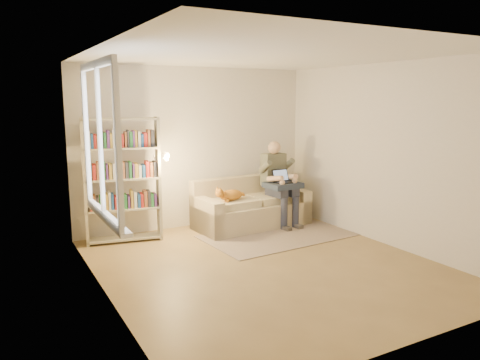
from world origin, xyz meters
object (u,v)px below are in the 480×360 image
bookshelf (122,174)px  laptop (282,179)px  person (278,179)px  sofa (250,209)px  cat (231,195)px

bookshelf → laptop: bearing=0.9°
person → laptop: person is taller
sofa → bookshelf: bearing=172.4°
cat → laptop: laptop is taller
cat → bookshelf: 1.70m
laptop → bookshelf: bookshelf is taller
person → bookshelf: bearing=170.4°
laptop → person: bearing=85.4°
sofa → laptop: bearing=-31.9°
person → bookshelf: size_ratio=0.76×
laptop → cat: bearing=170.2°
laptop → sofa: bearing=148.1°
sofa → bookshelf: 2.19m
person → bookshelf: (-2.52, 0.28, 0.23)m
sofa → person: bearing=-18.1°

